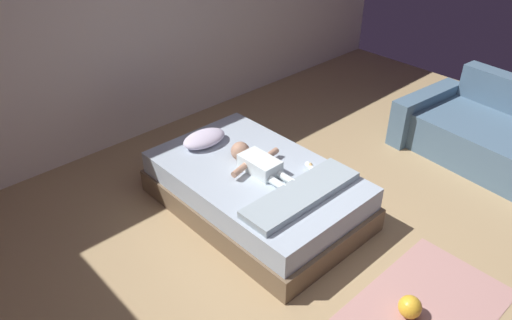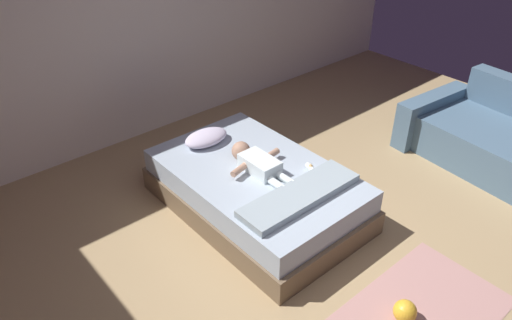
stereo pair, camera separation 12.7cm
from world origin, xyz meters
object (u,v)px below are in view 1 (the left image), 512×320
Objects in this scene: bed at (256,190)px; toothbrush at (263,153)px; baby_bottle at (310,167)px; toy_ball at (410,307)px; baby at (256,162)px; pillow at (204,139)px.

toothbrush is at bearing 33.87° from bed.
baby_bottle is (0.34, -0.32, 0.25)m from bed.
baby is at bearing 88.51° from toy_ball.
toy_ball is (-0.25, -1.75, -0.35)m from toothbrush.
toothbrush is (0.20, 0.13, -0.06)m from baby.
bed is at bearing 88.93° from toy_ball.
bed is 15.06× the size of baby_bottle.
baby is 1.68m from toy_ball.
bed is 11.69× the size of toy_ball.
pillow is 0.63× the size of baby.
toy_ball is (-0.04, -1.62, -0.41)m from baby.
baby reaches higher than baby_bottle.
bed is at bearing -84.49° from pillow.
toothbrush reaches higher than toy_ball.
pillow is at bearing 119.10° from toothbrush.
toy_ball is 1.39m from baby_bottle.
toy_ball is at bearing -91.49° from baby.
bed is at bearing 137.19° from baby_bottle.
toy_ball is (-0.03, -1.61, -0.12)m from bed.
baby_bottle is at bearing 73.79° from toy_ball.
pillow is (-0.06, 0.64, 0.28)m from bed.
baby is 0.25m from toothbrush.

